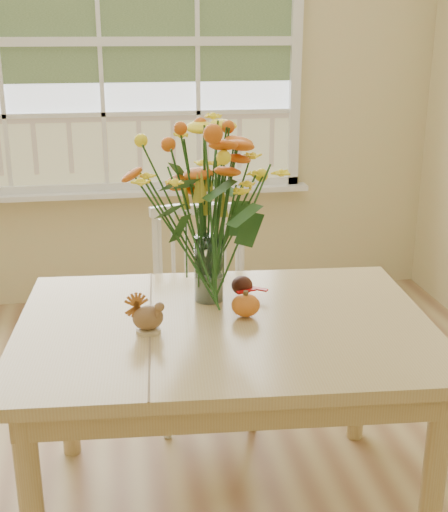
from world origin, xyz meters
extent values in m
cube|color=beige|center=(0.00, 2.25, 1.35)|extent=(4.00, 0.02, 2.70)
cube|color=silver|center=(0.00, 2.23, 1.55)|extent=(2.20, 0.00, 1.60)
cube|color=white|center=(0.00, 2.18, 0.69)|extent=(2.42, 0.12, 0.03)
cube|color=tan|center=(0.37, 0.18, 0.70)|extent=(1.41, 1.05, 0.04)
cube|color=tan|center=(0.37, 0.18, 0.63)|extent=(1.28, 0.93, 0.10)
cylinder|color=tan|center=(-0.24, -0.17, 0.34)|extent=(0.07, 0.07, 0.68)
cylinder|color=tan|center=(-0.19, 0.61, 0.34)|extent=(0.07, 0.07, 0.68)
cylinder|color=tan|center=(0.92, -0.25, 0.34)|extent=(0.07, 0.07, 0.68)
cylinder|color=tan|center=(0.98, 0.53, 0.34)|extent=(0.07, 0.07, 0.68)
cube|color=white|center=(0.38, 0.81, 0.42)|extent=(0.42, 0.40, 0.05)
cube|color=white|center=(0.39, 0.97, 0.66)|extent=(0.41, 0.04, 0.47)
cylinder|color=white|center=(0.22, 0.67, 0.20)|extent=(0.03, 0.03, 0.40)
cylinder|color=white|center=(0.23, 0.97, 0.20)|extent=(0.03, 0.03, 0.40)
cylinder|color=white|center=(0.54, 0.66, 0.20)|extent=(0.03, 0.03, 0.40)
cylinder|color=white|center=(0.55, 0.96, 0.20)|extent=(0.03, 0.03, 0.40)
cylinder|color=white|center=(0.34, 0.38, 0.83)|extent=(0.10, 0.10, 0.23)
ellipsoid|color=#CF6818|center=(0.44, 0.21, 0.76)|extent=(0.09, 0.09, 0.07)
cylinder|color=#CCB78C|center=(0.12, 0.14, 0.73)|extent=(0.08, 0.08, 0.01)
ellipsoid|color=brown|center=(0.12, 0.14, 0.77)|extent=(0.10, 0.08, 0.08)
ellipsoid|color=#38160F|center=(0.46, 0.40, 0.75)|extent=(0.08, 0.08, 0.07)
camera|label=1|loc=(0.03, -1.83, 1.63)|focal=48.00mm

